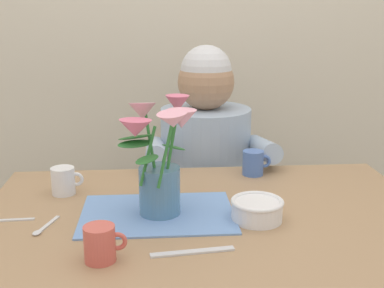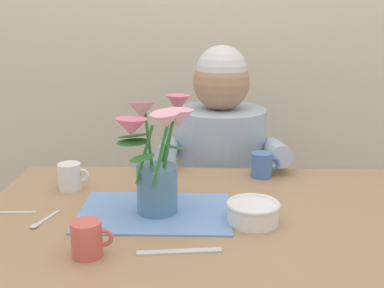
% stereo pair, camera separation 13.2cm
% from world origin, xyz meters
% --- Properties ---
extents(wood_panel_backdrop, '(4.00, 0.10, 2.50)m').
position_xyz_m(wood_panel_backdrop, '(0.00, 1.05, 1.25)').
color(wood_panel_backdrop, beige).
rests_on(wood_panel_backdrop, ground_plane).
extents(dining_table, '(1.20, 0.80, 0.74)m').
position_xyz_m(dining_table, '(0.00, 0.00, 0.64)').
color(dining_table, '#9E7A56').
rests_on(dining_table, ground_plane).
extents(seated_person, '(0.45, 0.47, 1.14)m').
position_xyz_m(seated_person, '(0.06, 0.62, 0.56)').
color(seated_person, '#4C4C56').
rests_on(seated_person, ground_plane).
extents(striped_placemat, '(0.40, 0.28, 0.00)m').
position_xyz_m(striped_placemat, '(-0.13, 0.01, 0.74)').
color(striped_placemat, '#6B93D1').
rests_on(striped_placemat, dining_table).
extents(flower_vase, '(0.22, 0.27, 0.30)m').
position_xyz_m(flower_vase, '(-0.12, 0.01, 0.89)').
color(flower_vase, teal).
rests_on(flower_vase, dining_table).
extents(ceramic_bowl, '(0.14, 0.14, 0.06)m').
position_xyz_m(ceramic_bowl, '(0.12, -0.04, 0.77)').
color(ceramic_bowl, white).
rests_on(ceramic_bowl, dining_table).
extents(dinner_knife, '(0.19, 0.04, 0.00)m').
position_xyz_m(dinner_knife, '(-0.06, -0.21, 0.74)').
color(dinner_knife, silver).
rests_on(dinner_knife, dining_table).
extents(ceramic_mug, '(0.09, 0.07, 0.08)m').
position_xyz_m(ceramic_mug, '(0.18, 0.31, 0.78)').
color(ceramic_mug, '#476BB7').
rests_on(ceramic_mug, dining_table).
extents(tea_cup, '(0.09, 0.07, 0.08)m').
position_xyz_m(tea_cup, '(-0.40, 0.18, 0.78)').
color(tea_cup, silver).
rests_on(tea_cup, dining_table).
extents(coffee_cup, '(0.09, 0.07, 0.08)m').
position_xyz_m(coffee_cup, '(-0.25, -0.23, 0.78)').
color(coffee_cup, '#CC564C').
rests_on(coffee_cup, dining_table).
extents(spoon_0, '(0.12, 0.02, 0.01)m').
position_xyz_m(spoon_0, '(-0.53, -0.00, 0.74)').
color(spoon_0, silver).
rests_on(spoon_0, dining_table).
extents(spoon_2, '(0.05, 0.12, 0.01)m').
position_xyz_m(spoon_2, '(-0.41, -0.06, 0.74)').
color(spoon_2, silver).
rests_on(spoon_2, dining_table).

